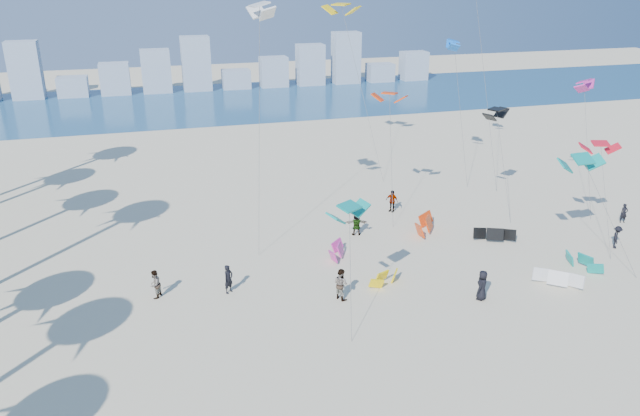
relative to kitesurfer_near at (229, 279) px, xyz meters
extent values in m
plane|color=navy|center=(2.94, 56.88, -0.89)|extent=(220.00, 220.00, 0.00)
imported|color=black|center=(0.00, 0.00, 0.00)|extent=(0.78, 0.75, 1.80)
imported|color=gray|center=(6.25, -2.52, 0.07)|extent=(1.08, 1.17, 1.93)
imported|color=black|center=(14.20, -4.86, 0.02)|extent=(1.04, 1.06, 1.84)
imported|color=gray|center=(14.40, 9.65, 0.00)|extent=(1.02, 1.09, 1.80)
imported|color=black|center=(26.85, -1.03, -0.09)|extent=(1.14, 1.19, 1.62)
imported|color=gray|center=(10.17, 6.04, -0.03)|extent=(1.68, 0.87, 1.73)
imported|color=black|center=(30.62, 2.66, -0.14)|extent=(0.63, 0.48, 1.52)
imported|color=gray|center=(-4.27, 0.56, -0.02)|extent=(1.00, 1.07, 1.76)
cylinder|color=#595959|center=(5.69, -5.88, 2.46)|extent=(0.51, 2.24, 6.72)
cylinder|color=#595959|center=(13.49, 7.96, 3.92)|extent=(0.35, 2.63, 9.64)
cylinder|color=#595959|center=(22.03, 6.31, 3.23)|extent=(0.51, 2.90, 8.27)
cylinder|color=#595959|center=(3.17, 5.65, 7.17)|extent=(1.05, 2.09, 16.14)
cylinder|color=#595959|center=(22.47, 14.34, 5.36)|extent=(1.40, 2.05, 12.51)
cylinder|color=#595959|center=(25.51, -0.87, 2.68)|extent=(0.41, 3.27, 7.16)
cylinder|color=#595959|center=(15.29, 19.74, 6.69)|extent=(2.42, 5.97, 15.19)
cylinder|color=#595959|center=(29.72, 6.71, 3.94)|extent=(2.01, 5.72, 9.68)
cylinder|color=#595959|center=(23.73, -3.44, 2.63)|extent=(2.63, 3.48, 7.06)
cylinder|color=#595959|center=(24.14, 13.56, 7.95)|extent=(1.90, 3.98, 17.70)
cube|color=#9EADBF|center=(-20.46, 66.88, 3.30)|extent=(4.40, 3.00, 8.40)
cube|color=#9EADBF|center=(-14.26, 66.88, 0.60)|extent=(4.40, 3.00, 3.00)
cube|color=#9EADBF|center=(-8.06, 66.88, 1.50)|extent=(4.40, 3.00, 4.80)
cube|color=#9EADBF|center=(-1.86, 66.88, 2.40)|extent=(4.40, 3.00, 6.60)
cube|color=#9EADBF|center=(4.34, 66.88, 3.30)|extent=(4.40, 3.00, 8.40)
cube|color=#9EADBF|center=(10.54, 66.88, 0.60)|extent=(4.40, 3.00, 3.00)
cube|color=#9EADBF|center=(16.74, 66.88, 1.50)|extent=(4.40, 3.00, 4.80)
cube|color=#9EADBF|center=(22.94, 66.88, 2.40)|extent=(4.40, 3.00, 6.60)
cube|color=#9EADBF|center=(29.14, 66.88, 3.30)|extent=(4.40, 3.00, 8.40)
cube|color=#9EADBF|center=(35.34, 66.88, 0.60)|extent=(4.40, 3.00, 3.00)
cube|color=#9EADBF|center=(41.54, 66.88, 1.50)|extent=(4.40, 3.00, 4.80)
camera|label=1|loc=(-3.61, -32.89, 17.36)|focal=34.48mm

